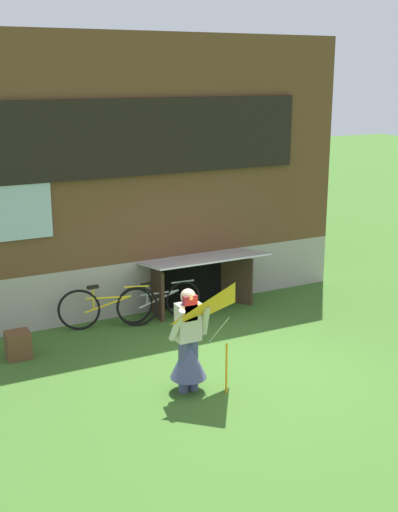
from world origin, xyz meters
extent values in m
plane|color=#386023|center=(0.00, 0.00, 0.00)|extent=(60.00, 60.00, 0.00)
cube|color=#9E998E|center=(0.00, 5.22, 0.51)|extent=(7.82, 4.45, 1.02)
cube|color=brown|center=(0.00, 5.22, 3.05)|extent=(7.82, 4.45, 4.07)
cube|color=black|center=(0.00, 2.96, 3.29)|extent=(5.73, 0.08, 1.35)
cube|color=#9EB7C6|center=(0.00, 2.98, 3.29)|extent=(5.57, 0.04, 1.23)
cube|color=#9EB7C6|center=(-2.43, 2.97, 2.24)|extent=(0.90, 0.06, 1.10)
cube|color=black|center=(0.68, 2.98, 0.47)|extent=(1.40, 0.03, 0.94)
cube|color=#3D2B1E|center=(-0.17, 2.70, 0.47)|extent=(0.14, 0.70, 0.94)
cube|color=#3D2B1E|center=(1.53, 2.70, 0.47)|extent=(0.41, 0.63, 0.94)
cube|color=#B2B2B7|center=(0.68, 2.45, 1.07)|extent=(2.27, 1.09, 0.18)
cylinder|color=#474C75|center=(-1.10, -0.28, 0.39)|extent=(0.14, 0.14, 0.77)
cylinder|color=#474C75|center=(-0.94, -0.28, 0.39)|extent=(0.14, 0.14, 0.77)
cone|color=#474C75|center=(-1.02, -0.28, 0.50)|extent=(0.52, 0.52, 0.58)
cube|color=beige|center=(-1.02, -0.28, 1.05)|extent=(0.34, 0.20, 0.55)
cylinder|color=beige|center=(-1.24, -0.38, 1.07)|extent=(0.16, 0.31, 0.51)
cylinder|color=beige|center=(-0.80, -0.38, 1.07)|extent=(0.16, 0.31, 0.51)
cube|color=maroon|center=(-1.02, -0.34, 1.27)|extent=(0.20, 0.08, 0.36)
sphere|color=#D8AD8E|center=(-1.02, -0.28, 1.43)|extent=(0.21, 0.21, 0.21)
pyramid|color=orange|center=(-0.58, -0.81, 1.29)|extent=(1.08, 0.89, 0.64)
cylinder|color=beige|center=(-0.67, -0.53, 0.95)|extent=(0.01, 0.57, 0.57)
cylinder|color=orange|center=(-0.57, -0.58, 0.37)|extent=(0.03, 0.03, 0.75)
torus|color=black|center=(0.25, 2.47, 0.34)|extent=(0.69, 0.09, 0.69)
torus|color=black|center=(-0.68, 2.54, 0.34)|extent=(0.69, 0.09, 0.69)
cylinder|color=#ADAFB5|center=(-0.22, 2.50, 0.52)|extent=(0.70, 0.09, 0.04)
cylinder|color=#ADAFB5|center=(-0.22, 2.50, 0.41)|extent=(0.77, 0.09, 0.28)
cylinder|color=#ADAFB5|center=(-0.45, 2.52, 0.52)|extent=(0.04, 0.04, 0.39)
cube|color=black|center=(-0.45, 2.52, 0.71)|extent=(0.20, 0.08, 0.05)
cylinder|color=#ADAFB5|center=(0.25, 2.47, 0.68)|extent=(0.44, 0.06, 0.03)
torus|color=black|center=(-0.69, 2.41, 0.37)|extent=(0.73, 0.26, 0.75)
torus|color=black|center=(-1.67, 2.71, 0.37)|extent=(0.73, 0.26, 0.75)
cylinder|color=gold|center=(-1.18, 2.56, 0.57)|extent=(0.74, 0.26, 0.04)
cylinder|color=gold|center=(-1.18, 2.56, 0.44)|extent=(0.81, 0.28, 0.30)
cylinder|color=gold|center=(-1.42, 2.63, 0.57)|extent=(0.04, 0.04, 0.42)
cube|color=black|center=(-1.42, 2.63, 0.78)|extent=(0.20, 0.08, 0.05)
cylinder|color=gold|center=(-0.69, 2.41, 0.74)|extent=(0.43, 0.16, 0.03)
cube|color=brown|center=(-2.90, 1.98, 0.22)|extent=(0.38, 0.32, 0.45)
camera|label=1|loc=(-4.93, -8.11, 4.41)|focal=47.15mm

